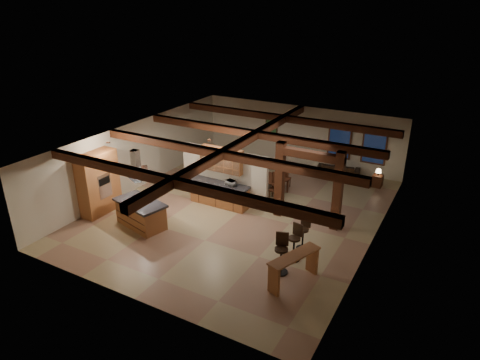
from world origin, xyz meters
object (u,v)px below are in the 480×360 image
at_px(kitchen_island, 141,213).
at_px(sofa, 338,170).
at_px(bar_counter, 294,264).
at_px(dining_table, 266,183).

xyz_separation_m(kitchen_island, sofa, (4.81, 8.09, -0.21)).
bearing_deg(sofa, bar_counter, 89.02).
height_order(kitchen_island, sofa, kitchen_island).
height_order(kitchen_island, dining_table, kitchen_island).
bearing_deg(sofa, dining_table, 45.14).
bearing_deg(dining_table, kitchen_island, -102.62).
bearing_deg(dining_table, sofa, 69.75).
height_order(dining_table, bar_counter, bar_counter).
height_order(sofa, bar_counter, bar_counter).
bearing_deg(kitchen_island, sofa, 59.27).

